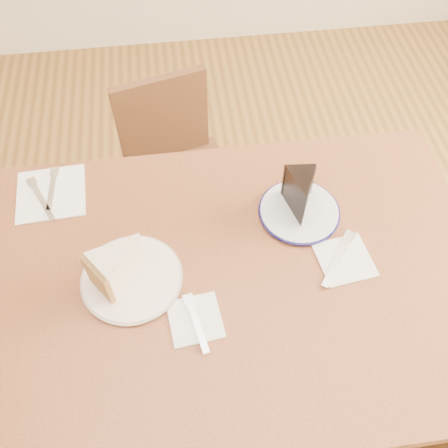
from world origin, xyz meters
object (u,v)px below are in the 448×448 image
Objects in this scene: plate_cream at (132,279)px; chocolate_cake at (301,198)px; table at (227,296)px; carrot_cake at (122,263)px; chair_far at (178,175)px; plate_navy at (299,212)px.

chocolate_cake is (0.41, 0.14, 0.05)m from plate_cream.
carrot_cake is at bearing 172.89° from table.
carrot_cake reaches higher than chair_far.
plate_cream is 0.44m from plate_navy.
chair_far is at bearing 122.84° from plate_navy.
plate_cream reaches higher than table.
chair_far is at bearing 78.24° from plate_cream.
plate_navy is at bearing 37.59° from table.
plate_cream is at bearing 23.31° from chocolate_cake.
chair_far is 0.69m from plate_cream.
plate_cream is (-0.22, 0.02, 0.10)m from table.
plate_navy is (0.20, 0.15, 0.10)m from table.
chocolate_cake reaches higher than table.
chair_far is at bearing -52.47° from chocolate_cake.
plate_navy is 0.45m from carrot_cake.
chocolate_cake is at bearing 38.18° from table.
plate_navy is (0.29, -0.45, 0.34)m from chair_far.
carrot_cake is (-0.01, 0.01, 0.05)m from plate_cream.
carrot_cake is at bearing 21.36° from chocolate_cake.
plate_navy is at bearing 108.03° from chair_far.
chocolate_cake is (0.20, 0.15, 0.16)m from table.
chair_far is 7.32× the size of chocolate_cake.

